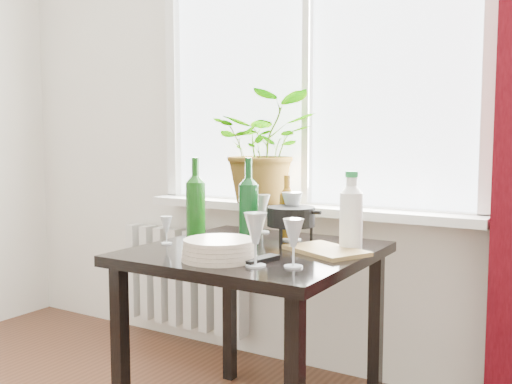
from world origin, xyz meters
The scene contains 18 objects.
window centered at (0.00, 2.22, 1.60)m, with size 1.72×0.08×1.62m.
windowsill centered at (0.00, 2.15, 0.82)m, with size 1.72×0.20×0.04m.
radiator centered at (-0.75, 2.18, 0.38)m, with size 0.80×0.10×0.55m.
table centered at (0.10, 1.55, 0.65)m, with size 0.85×0.85×0.74m.
potted_plant centered at (-0.18, 2.10, 1.12)m, with size 0.49×0.43×0.55m, color #1E721F.
wine_bottle_left centered at (-0.24, 1.62, 0.92)m, with size 0.08×0.08×0.35m, color #0F440D, non-canonical shape.
wine_bottle_right centered at (-0.01, 1.68, 0.92)m, with size 0.08×0.08×0.35m, color #0B3B14, non-canonical shape.
bottle_amber centered at (0.10, 1.81, 0.88)m, with size 0.07×0.07×0.27m, color brown, non-canonical shape.
cleaning_bottle centered at (0.43, 1.71, 0.89)m, with size 0.09×0.09×0.31m, color white, non-canonical shape.
wineglass_front_right centered at (0.27, 1.28, 0.83)m, with size 0.08×0.08×0.18m, color silver, non-canonical shape.
wineglass_far_right centered at (0.38, 1.33, 0.82)m, with size 0.07×0.07×0.17m, color silver, non-canonical shape.
wineglass_back_center centered at (0.14, 1.78, 0.84)m, with size 0.09×0.09×0.21m, color silver, non-canonical shape.
wineglass_back_left centered at (-0.07, 1.89, 0.83)m, with size 0.07×0.07×0.18m, color #B2BCC0, non-canonical shape.
wineglass_front_left centered at (-0.25, 1.44, 0.80)m, with size 0.05×0.05×0.11m, color silver, non-canonical shape.
plate_stack centered at (0.10, 1.31, 0.78)m, with size 0.27×0.27×0.07m, color beige.
fondue_pot centered at (0.17, 1.71, 0.82)m, with size 0.22×0.19×0.15m, color black, non-canonical shape.
tv_remote centered at (0.25, 1.35, 0.75)m, with size 0.05×0.16×0.02m, color black.
cutting_board centered at (0.37, 1.62, 0.75)m, with size 0.30×0.19×0.02m, color olive.
Camera 1 is at (1.23, -0.31, 1.16)m, focal length 40.00 mm.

